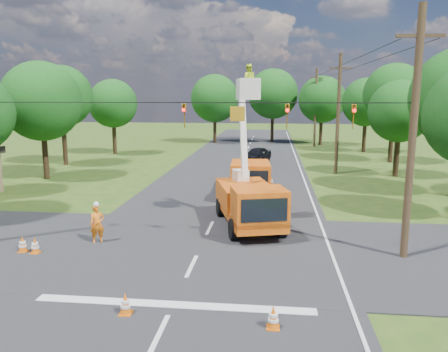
# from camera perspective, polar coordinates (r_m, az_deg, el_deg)

# --- Properties ---
(ground) EXTENTS (140.00, 140.00, 0.00)m
(ground) POSITION_cam_1_polar(r_m,az_deg,el_deg) (36.54, 1.47, 0.09)
(ground) COLOR #274715
(ground) RESTS_ON ground
(road_main) EXTENTS (12.00, 100.00, 0.06)m
(road_main) POSITION_cam_1_polar(r_m,az_deg,el_deg) (36.54, 1.47, 0.09)
(road_main) COLOR black
(road_main) RESTS_ON ground
(road_cross) EXTENTS (56.00, 10.00, 0.07)m
(road_cross) POSITION_cam_1_polar(r_m,az_deg,el_deg) (19.23, -3.15, -9.56)
(road_cross) COLOR black
(road_cross) RESTS_ON ground
(stop_bar) EXTENTS (9.00, 0.45, 0.02)m
(stop_bar) POSITION_cam_1_polar(r_m,az_deg,el_deg) (14.54, -6.65, -16.51)
(stop_bar) COLOR silver
(stop_bar) RESTS_ON ground
(edge_line) EXTENTS (0.12, 90.00, 0.02)m
(edge_line) POSITION_cam_1_polar(r_m,az_deg,el_deg) (36.50, 10.26, -0.09)
(edge_line) COLOR silver
(edge_line) RESTS_ON ground
(bucket_truck) EXTENTS (4.03, 6.91, 8.09)m
(bucket_truck) POSITION_cam_1_polar(r_m,az_deg,el_deg) (21.94, 3.31, -2.44)
(bucket_truck) COLOR orange
(bucket_truck) RESTS_ON ground
(second_truck) EXTENTS (2.93, 6.73, 2.47)m
(second_truck) POSITION_cam_1_polar(r_m,az_deg,el_deg) (28.93, 3.46, -0.10)
(second_truck) COLOR orange
(second_truck) RESTS_ON ground
(ground_worker) EXTENTS (0.77, 0.71, 1.78)m
(ground_worker) POSITION_cam_1_polar(r_m,az_deg,el_deg) (20.55, -16.23, -6.04)
(ground_worker) COLOR orange
(ground_worker) RESTS_ON ground
(distant_car) EXTENTS (3.25, 4.56, 1.44)m
(distant_car) POSITION_cam_1_polar(r_m,az_deg,el_deg) (44.21, 4.31, 2.82)
(distant_car) COLOR black
(distant_car) RESTS_ON ground
(traffic_cone_0) EXTENTS (0.38, 0.38, 0.71)m
(traffic_cone_0) POSITION_cam_1_polar(r_m,az_deg,el_deg) (14.11, -12.75, -15.96)
(traffic_cone_0) COLOR #DA5E0B
(traffic_cone_0) RESTS_ON ground
(traffic_cone_1) EXTENTS (0.38, 0.38, 0.71)m
(traffic_cone_1) POSITION_cam_1_polar(r_m,az_deg,el_deg) (13.13, 6.45, -17.88)
(traffic_cone_1) COLOR #DA5E0B
(traffic_cone_1) RESTS_ON ground
(traffic_cone_2) EXTENTS (0.38, 0.38, 0.71)m
(traffic_cone_2) POSITION_cam_1_polar(r_m,az_deg,el_deg) (23.63, 3.54, -4.82)
(traffic_cone_2) COLOR #DA5E0B
(traffic_cone_2) RESTS_ON ground
(traffic_cone_3) EXTENTS (0.38, 0.38, 0.71)m
(traffic_cone_3) POSITION_cam_1_polar(r_m,az_deg,el_deg) (27.11, 6.63, -2.87)
(traffic_cone_3) COLOR #DA5E0B
(traffic_cone_3) RESTS_ON ground
(traffic_cone_4) EXTENTS (0.38, 0.38, 0.71)m
(traffic_cone_4) POSITION_cam_1_polar(r_m,az_deg,el_deg) (20.24, -23.45, -8.33)
(traffic_cone_4) COLOR #DA5E0B
(traffic_cone_4) RESTS_ON ground
(traffic_cone_5) EXTENTS (0.38, 0.38, 0.71)m
(traffic_cone_5) POSITION_cam_1_polar(r_m,az_deg,el_deg) (20.61, -24.82, -8.10)
(traffic_cone_5) COLOR #DA5E0B
(traffic_cone_5) RESTS_ON ground
(traffic_cone_7) EXTENTS (0.38, 0.38, 0.71)m
(traffic_cone_7) POSITION_cam_1_polar(r_m,az_deg,el_deg) (32.49, 6.18, -0.64)
(traffic_cone_7) COLOR #DA5E0B
(traffic_cone_7) RESTS_ON ground
(pole_right_near) EXTENTS (1.80, 0.30, 10.00)m
(pole_right_near) POSITION_cam_1_polar(r_m,az_deg,el_deg) (18.69, 23.44, 5.09)
(pole_right_near) COLOR #4C3823
(pole_right_near) RESTS_ON ground
(pole_right_mid) EXTENTS (1.80, 0.30, 10.00)m
(pole_right_mid) POSITION_cam_1_polar(r_m,az_deg,el_deg) (38.24, 14.69, 7.92)
(pole_right_mid) COLOR #4C3823
(pole_right_mid) RESTS_ON ground
(pole_right_far) EXTENTS (1.80, 0.30, 10.00)m
(pole_right_far) POSITION_cam_1_polar(r_m,az_deg,el_deg) (58.09, 11.87, 8.79)
(pole_right_far) COLOR #4C3823
(pole_right_far) RESTS_ON ground
(signal_span) EXTENTS (18.00, 0.29, 1.07)m
(signal_span) POSITION_cam_1_polar(r_m,az_deg,el_deg) (17.84, 3.79, 8.19)
(signal_span) COLOR black
(signal_span) RESTS_ON ground
(tree_left_d) EXTENTS (6.20, 6.20, 9.24)m
(tree_left_d) POSITION_cam_1_polar(r_m,az_deg,el_deg) (37.44, -22.75, 8.97)
(tree_left_d) COLOR #382616
(tree_left_d) RESTS_ON ground
(tree_left_e) EXTENTS (5.80, 5.80, 9.41)m
(tree_left_e) POSITION_cam_1_polar(r_m,az_deg,el_deg) (44.47, -20.46, 9.70)
(tree_left_e) COLOR #382616
(tree_left_e) RESTS_ON ground
(tree_left_f) EXTENTS (5.40, 5.40, 8.40)m
(tree_left_f) POSITION_cam_1_polar(r_m,az_deg,el_deg) (51.03, -14.31, 9.14)
(tree_left_f) COLOR #382616
(tree_left_f) RESTS_ON ground
(tree_right_c) EXTENTS (5.00, 5.00, 7.83)m
(tree_right_c) POSITION_cam_1_polar(r_m,az_deg,el_deg) (38.22, 21.97, 7.81)
(tree_right_c) COLOR #382616
(tree_right_c) RESTS_ON ground
(tree_right_d) EXTENTS (6.00, 6.00, 9.70)m
(tree_right_d) POSITION_cam_1_polar(r_m,az_deg,el_deg) (46.34, 21.37, 9.88)
(tree_right_d) COLOR #382616
(tree_right_d) RESTS_ON ground
(tree_right_e) EXTENTS (5.60, 5.60, 8.63)m
(tree_right_e) POSITION_cam_1_polar(r_m,az_deg,el_deg) (53.91, 18.09, 9.14)
(tree_right_e) COLOR #382616
(tree_right_e) RESTS_ON ground
(tree_far_a) EXTENTS (6.60, 6.60, 9.50)m
(tree_far_a) POSITION_cam_1_polar(r_m,az_deg,el_deg) (61.34, -1.22, 10.10)
(tree_far_a) COLOR #382616
(tree_far_a) RESTS_ON ground
(tree_far_b) EXTENTS (7.00, 7.00, 10.32)m
(tree_far_b) POSITION_cam_1_polar(r_m,az_deg,el_deg) (62.81, 6.40, 10.61)
(tree_far_b) COLOR #382616
(tree_far_b) RESTS_ON ground
(tree_far_c) EXTENTS (6.20, 6.20, 9.18)m
(tree_far_c) POSITION_cam_1_polar(r_m,az_deg,el_deg) (60.16, 12.68, 9.72)
(tree_far_c) COLOR #382616
(tree_far_c) RESTS_ON ground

